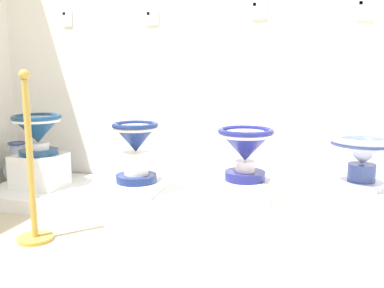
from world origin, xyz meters
name	(u,v)px	position (x,y,z in m)	size (l,w,h in m)	color
wall_back	(204,14)	(1.87, 2.90, 1.50)	(3.93, 0.06, 3.00)	white
display_platform	(188,204)	(1.87, 2.42, 0.05)	(3.28, 0.86, 0.11)	white
plinth_block_leftmost	(40,171)	(0.62, 2.36, 0.24)	(0.38, 0.33, 0.27)	white
antique_toilet_leftmost	(37,130)	(0.62, 2.36, 0.58)	(0.39, 0.39, 0.33)	navy
plinth_block_rightmost	(137,187)	(1.45, 2.41, 0.15)	(0.34, 0.37, 0.09)	white
antique_toilet_rightmost	(136,145)	(1.45, 2.41, 0.49)	(0.35, 0.35, 0.46)	navy
plinth_block_pale_glazed	(244,192)	(2.30, 2.38, 0.19)	(0.35, 0.29, 0.18)	white
antique_toilet_pale_glazed	(245,147)	(2.30, 2.38, 0.52)	(0.39, 0.39, 0.37)	navy
plinth_block_broad_patterned	(359,202)	(3.07, 2.35, 0.20)	(0.34, 0.30, 0.18)	white
antique_toilet_broad_patterned	(363,153)	(3.07, 2.35, 0.53)	(0.42, 0.42, 0.35)	#ACB7DF
info_placard_first	(67,18)	(0.63, 2.86, 1.51)	(0.09, 0.01, 0.14)	white
info_placard_second	(152,18)	(1.43, 2.86, 1.48)	(0.11, 0.01, 0.11)	white
info_placard_third	(259,10)	(2.31, 2.86, 1.51)	(0.11, 0.01, 0.14)	white
info_placard_fourth	(366,9)	(3.08, 2.86, 1.49)	(0.11, 0.01, 0.15)	white
decorative_vase_companion	(19,168)	(0.20, 2.62, 0.18)	(0.26, 0.26, 0.42)	navy
stanchion_post_near_left	(32,185)	(1.11, 1.61, 0.36)	(0.22, 0.22, 1.06)	#B5943B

